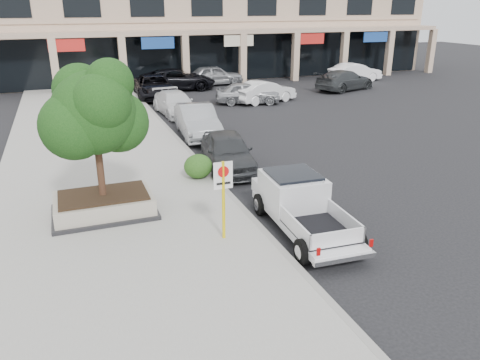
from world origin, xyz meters
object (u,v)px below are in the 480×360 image
planter_tree (98,112)px  lot_car_e (214,75)px  curb_car_d (154,87)px  lot_car_f (355,72)px  lot_car_b (265,92)px  lot_car_d (177,79)px  curb_car_a (228,151)px  lot_car_c (345,80)px  pickup_truck (305,208)px  curb_car_b (197,121)px  no_parking_sign (223,190)px  planter (104,204)px  curb_car_c (175,103)px  lot_car_a (248,93)px

planter_tree → lot_car_e: size_ratio=0.82×
planter_tree → curb_car_d: planter_tree is taller
planter_tree → lot_car_f: size_ratio=0.84×
lot_car_b → lot_car_d: size_ratio=0.76×
curb_car_a → curb_car_d: 16.94m
planter_tree → curb_car_d: 20.79m
lot_car_b → lot_car_c: lot_car_c is taller
pickup_truck → curb_car_b: curb_car_b is taller
planter_tree → no_parking_sign: size_ratio=1.74×
planter → pickup_truck: pickup_truck is taller
curb_car_a → lot_car_d: size_ratio=0.75×
curb_car_b → lot_car_f: 22.46m
curb_car_a → lot_car_c: lot_car_c is taller
planter → lot_car_e: lot_car_e is taller
no_parking_sign → lot_car_e: size_ratio=0.47×
curb_car_a → curb_car_b: curb_car_b is taller
curb_car_b → lot_car_e: 16.47m
planter_tree → lot_car_f: 32.04m
lot_car_b → planter: bearing=126.7°
pickup_truck → curb_car_b: bearing=93.0°
no_parking_sign → curb_car_b: (2.44, 11.45, -0.82)m
curb_car_b → lot_car_c: bearing=37.1°
pickup_truck → lot_car_d: size_ratio=0.84×
curb_car_c → lot_car_d: (2.23, 8.76, 0.14)m
lot_car_e → no_parking_sign: bearing=162.7°
planter_tree → curb_car_b: size_ratio=0.81×
lot_car_c → no_parking_sign: bearing=120.8°
curb_car_c → lot_car_d: bearing=71.8°
pickup_truck → curb_car_d: curb_car_d is taller
curb_car_c → curb_car_d: size_ratio=0.83×
curb_car_a → curb_car_d: (0.23, 16.94, 0.04)m
curb_car_c → lot_car_f: size_ratio=1.00×
no_parking_sign → lot_car_b: no_parking_sign is taller
curb_car_a → curb_car_d: bearing=97.2°
pickup_truck → curb_car_c: (0.12, 17.12, -0.10)m
curb_car_a → lot_car_a: (5.79, 12.42, -0.02)m
lot_car_e → lot_car_d: bearing=108.9°
planter → curb_car_d: bearing=74.7°
curb_car_b → curb_car_c: (0.14, 5.44, -0.11)m
curb_car_b → lot_car_a: 8.93m
pickup_truck → lot_car_c: 25.70m
lot_car_a → lot_car_d: 7.90m
planter → planter_tree: 2.95m
no_parking_sign → lot_car_a: 20.12m
curb_car_d → pickup_truck: bearing=-86.6°
planter_tree → lot_car_b: bearing=51.7°
lot_car_e → lot_car_f: 12.61m
lot_car_c → planter_tree: bearing=111.9°
planter → lot_car_d: lot_car_d is taller
lot_car_c → lot_car_b: bearing=86.6°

